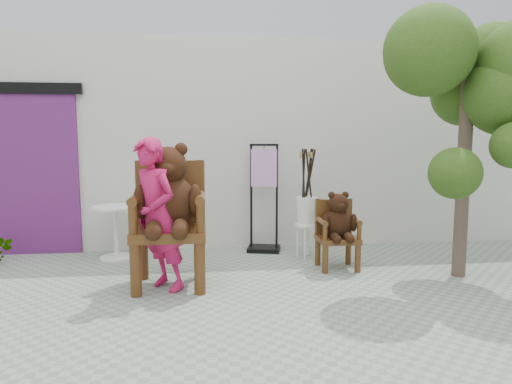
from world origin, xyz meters
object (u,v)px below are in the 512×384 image
at_px(cafe_table, 116,226).
at_px(display_stand, 264,210).
at_px(chair_big, 169,204).
at_px(chair_small, 338,224).
at_px(person, 158,216).
at_px(stool_bucket, 307,210).
at_px(tree, 489,77).

relative_size(cafe_table, display_stand, 0.47).
distance_m(chair_big, cafe_table, 1.51).
xyz_separation_m(chair_small, person, (-2.08, -0.62, 0.25)).
distance_m(chair_big, stool_bucket, 2.01).
bearing_deg(stool_bucket, display_stand, 141.65).
bearing_deg(person, display_stand, 98.87).
bearing_deg(stool_bucket, chair_big, -150.24).
relative_size(chair_small, tree, 0.32).
distance_m(cafe_table, tree, 4.84).
distance_m(chair_small, stool_bucket, 0.62).
distance_m(display_stand, tree, 3.21).
distance_m(stool_bucket, tree, 2.63).
bearing_deg(chair_small, stool_bucket, 114.54).
relative_size(chair_big, tree, 0.51).
height_order(chair_big, chair_small, chair_big).
relative_size(cafe_table, stool_bucket, 0.48).
bearing_deg(chair_big, display_stand, 49.14).
xyz_separation_m(chair_small, tree, (1.51, -0.54, 1.71)).
distance_m(chair_small, tree, 2.35).
bearing_deg(person, stool_bucket, 81.13).
bearing_deg(stool_bucket, chair_small, -65.46).
bearing_deg(cafe_table, chair_big, -57.01).
relative_size(display_stand, stool_bucket, 1.04).
bearing_deg(chair_big, cafe_table, 122.99).
distance_m(person, display_stand, 2.07).
relative_size(chair_small, display_stand, 0.63).
distance_m(display_stand, stool_bucket, 0.66).
bearing_deg(chair_small, display_stand, 128.63).
distance_m(chair_big, person, 0.23).
distance_m(chair_big, chair_small, 2.06).
bearing_deg(cafe_table, stool_bucket, -5.03).
bearing_deg(cafe_table, chair_small, -15.71).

